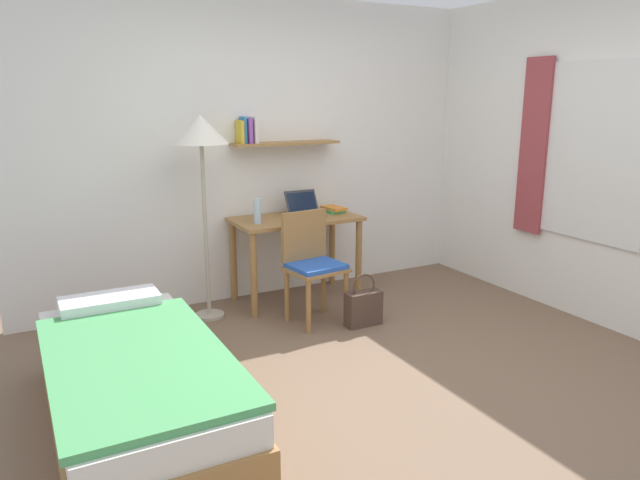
# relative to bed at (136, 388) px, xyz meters

# --- Properties ---
(ground_plane) EXTENTS (5.28, 5.28, 0.00)m
(ground_plane) POSITION_rel_bed_xyz_m (1.55, -0.21, -0.24)
(ground_plane) COLOR brown
(wall_back) EXTENTS (4.40, 0.27, 2.60)m
(wall_back) POSITION_rel_bed_xyz_m (1.55, 1.82, 1.06)
(wall_back) COLOR white
(wall_back) RESTS_ON ground_plane
(wall_right) EXTENTS (0.10, 4.40, 2.60)m
(wall_right) POSITION_rel_bed_xyz_m (3.57, -0.18, 1.06)
(wall_right) COLOR white
(wall_right) RESTS_ON ground_plane
(bed) EXTENTS (0.88, 1.89, 0.54)m
(bed) POSITION_rel_bed_xyz_m (0.00, 0.00, 0.00)
(bed) COLOR #9E703D
(bed) RESTS_ON ground_plane
(desk) EXTENTS (1.09, 0.58, 0.75)m
(desk) POSITION_rel_bed_xyz_m (1.69, 1.49, 0.37)
(desk) COLOR #9E703D
(desk) RESTS_ON ground_plane
(desk_chair) EXTENTS (0.47, 0.43, 0.88)m
(desk_chair) POSITION_rel_bed_xyz_m (1.58, 0.98, 0.26)
(desk_chair) COLOR #9E703D
(desk_chair) RESTS_ON ground_plane
(standing_lamp) EXTENTS (0.43, 0.43, 1.64)m
(standing_lamp) POSITION_rel_bed_xyz_m (0.86, 1.44, 1.21)
(standing_lamp) COLOR #B2A893
(standing_lamp) RESTS_ON ground_plane
(laptop) EXTENTS (0.30, 0.24, 0.21)m
(laptop) POSITION_rel_bed_xyz_m (1.79, 1.54, 0.56)
(laptop) COLOR #2D2D33
(laptop) RESTS_ON desk
(water_bottle) EXTENTS (0.06, 0.06, 0.21)m
(water_bottle) POSITION_rel_bed_xyz_m (1.30, 1.42, 0.61)
(water_bottle) COLOR silver
(water_bottle) RESTS_ON desk
(book_stack) EXTENTS (0.17, 0.25, 0.05)m
(book_stack) POSITION_rel_bed_xyz_m (2.09, 1.54, 0.53)
(book_stack) COLOR #4CA856
(book_stack) RESTS_ON desk
(handbag) EXTENTS (0.29, 0.12, 0.43)m
(handbag) POSITION_rel_bed_xyz_m (1.89, 0.68, -0.09)
(handbag) COLOR #4C382D
(handbag) RESTS_ON ground_plane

